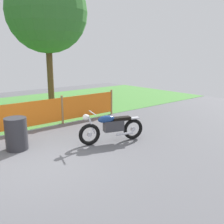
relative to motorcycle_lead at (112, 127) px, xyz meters
The scene contains 4 objects.
ground 2.48m from the motorcycle_lead, behind, with size 24.00×24.00×0.02m, color #5B5B60.
tree_near_right 6.67m from the motorcycle_lead, 81.15° to the left, with size 3.53×3.53×6.05m.
motorcycle_lead is the anchor object (origin of this frame).
spare_drum 2.62m from the motorcycle_lead, 153.12° to the left, with size 0.58×0.58×0.88m, color #2D2D33.
Camera 1 is at (-2.12, -5.41, 2.55)m, focal length 41.10 mm.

